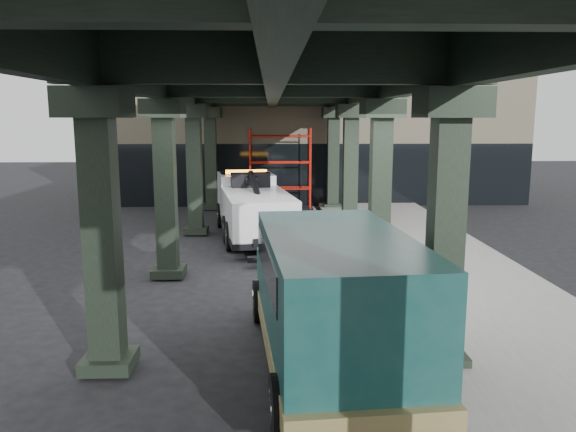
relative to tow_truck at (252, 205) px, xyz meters
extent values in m
plane|color=black|center=(1.20, -7.47, -1.24)|extent=(90.00, 90.00, 0.00)
cube|color=gray|center=(5.70, -5.47, -1.17)|extent=(5.00, 40.00, 0.15)
cube|color=silver|center=(2.90, -5.47, -1.24)|extent=(0.12, 38.00, 0.01)
cube|color=black|center=(3.80, -11.47, 1.26)|extent=(0.55, 0.55, 5.00)
cube|color=black|center=(3.80, -11.47, 3.51)|extent=(1.10, 1.10, 0.50)
cube|color=black|center=(3.80, -11.47, -1.06)|extent=(0.90, 0.90, 0.24)
cube|color=black|center=(3.80, -5.47, 1.26)|extent=(0.55, 0.55, 5.00)
cube|color=black|center=(3.80, -5.47, 3.51)|extent=(1.10, 1.10, 0.50)
cube|color=black|center=(3.80, -5.47, -1.06)|extent=(0.90, 0.90, 0.24)
cube|color=black|center=(3.80, 0.53, 1.26)|extent=(0.55, 0.55, 5.00)
cube|color=black|center=(3.80, 0.53, 3.51)|extent=(1.10, 1.10, 0.50)
cube|color=black|center=(3.80, 0.53, -1.06)|extent=(0.90, 0.90, 0.24)
cube|color=black|center=(3.80, 6.53, 1.26)|extent=(0.55, 0.55, 5.00)
cube|color=black|center=(3.80, 6.53, 3.51)|extent=(1.10, 1.10, 0.50)
cube|color=black|center=(3.80, 6.53, -1.06)|extent=(0.90, 0.90, 0.24)
cube|color=black|center=(-2.20, -11.47, 1.26)|extent=(0.55, 0.55, 5.00)
cube|color=black|center=(-2.20, -11.47, 3.51)|extent=(1.10, 1.10, 0.50)
cube|color=black|center=(-2.20, -11.47, -1.06)|extent=(0.90, 0.90, 0.24)
cube|color=black|center=(-2.20, -5.47, 1.26)|extent=(0.55, 0.55, 5.00)
cube|color=black|center=(-2.20, -5.47, 3.51)|extent=(1.10, 1.10, 0.50)
cube|color=black|center=(-2.20, -5.47, -1.06)|extent=(0.90, 0.90, 0.24)
cube|color=black|center=(-2.20, 0.53, 1.26)|extent=(0.55, 0.55, 5.00)
cube|color=black|center=(-2.20, 0.53, 3.51)|extent=(1.10, 1.10, 0.50)
cube|color=black|center=(-2.20, 0.53, -1.06)|extent=(0.90, 0.90, 0.24)
cube|color=black|center=(-2.20, 6.53, 1.26)|extent=(0.55, 0.55, 5.00)
cube|color=black|center=(-2.20, 6.53, 3.51)|extent=(1.10, 1.10, 0.50)
cube|color=black|center=(-2.20, 6.53, -1.06)|extent=(0.90, 0.90, 0.24)
cube|color=black|center=(3.80, -5.47, 4.31)|extent=(0.35, 32.00, 1.10)
cube|color=black|center=(-2.20, -5.47, 4.31)|extent=(0.35, 32.00, 1.10)
cube|color=black|center=(0.80, -5.47, 4.31)|extent=(0.35, 32.00, 1.10)
cube|color=black|center=(0.80, -5.47, 5.01)|extent=(7.40, 32.00, 0.30)
cube|color=#C6B793|center=(3.20, 12.53, 2.76)|extent=(22.00, 10.00, 8.00)
cylinder|color=red|center=(-0.30, 7.43, 0.76)|extent=(0.08, 0.08, 4.00)
cylinder|color=red|center=(-0.30, 6.63, 0.76)|extent=(0.08, 0.08, 4.00)
cylinder|color=red|center=(2.70, 7.43, 0.76)|extent=(0.08, 0.08, 4.00)
cylinder|color=red|center=(2.70, 6.63, 0.76)|extent=(0.08, 0.08, 4.00)
cylinder|color=red|center=(1.20, 7.43, -0.24)|extent=(3.00, 0.08, 0.08)
cylinder|color=red|center=(1.20, 7.43, 1.06)|extent=(3.00, 0.08, 0.08)
cylinder|color=red|center=(1.20, 7.43, 2.36)|extent=(3.00, 0.08, 0.08)
cube|color=black|center=(0.08, -0.47, -0.60)|extent=(2.01, 6.95, 0.23)
cube|color=white|center=(-0.30, 1.84, 0.18)|extent=(2.48, 2.52, 1.65)
cube|color=white|center=(-0.45, 2.79, -0.28)|extent=(2.23, 0.98, 0.83)
cube|color=black|center=(-0.34, 2.07, 0.64)|extent=(2.19, 1.50, 0.78)
cube|color=white|center=(0.25, -1.51, 0.00)|extent=(2.91, 4.89, 1.29)
cube|color=orange|center=(-0.27, 1.66, 1.10)|extent=(1.67, 0.52, 0.15)
cube|color=black|center=(-0.05, 0.30, 0.92)|extent=(1.54, 0.78, 0.55)
cylinder|color=black|center=(0.22, -1.33, 0.69)|extent=(0.73, 3.21, 1.23)
cube|color=black|center=(0.62, -3.83, -0.92)|extent=(0.48, 1.31, 0.17)
cube|color=black|center=(0.72, -4.46, -0.97)|extent=(1.49, 0.46, 0.17)
cylinder|color=black|center=(-1.34, 1.95, -0.74)|extent=(0.48, 1.05, 1.01)
cylinder|color=silver|center=(-1.34, 1.95, -0.74)|extent=(0.44, 0.61, 0.56)
cylinder|color=black|center=(0.65, 2.28, -0.74)|extent=(0.48, 1.05, 1.01)
cylinder|color=silver|center=(0.65, 2.28, -0.74)|extent=(0.44, 0.61, 0.56)
cylinder|color=black|center=(-0.85, -1.04, -0.74)|extent=(0.48, 1.05, 1.01)
cylinder|color=silver|center=(-0.85, -1.04, -0.74)|extent=(0.44, 0.61, 0.56)
cylinder|color=black|center=(1.14, -0.72, -0.74)|extent=(0.48, 1.05, 1.01)
cylinder|color=silver|center=(1.14, -0.72, -0.74)|extent=(0.44, 0.61, 0.56)
cylinder|color=black|center=(-0.66, -2.22, -0.74)|extent=(0.48, 1.05, 1.01)
cylinder|color=silver|center=(-0.66, -2.22, -0.74)|extent=(0.44, 0.61, 0.56)
cylinder|color=black|center=(1.33, -1.90, -0.74)|extent=(0.48, 1.05, 1.01)
cylinder|color=silver|center=(1.33, -1.90, -0.74)|extent=(0.44, 0.61, 0.56)
cube|color=#113C39|center=(1.58, -8.91, -0.19)|extent=(2.37, 1.41, 1.00)
cube|color=#113C39|center=(1.83, -11.95, 0.26)|extent=(2.74, 5.17, 2.16)
cube|color=olive|center=(1.80, -11.50, -0.63)|extent=(2.88, 6.39, 0.39)
cube|color=black|center=(1.62, -9.35, 0.70)|extent=(2.20, 0.66, 0.92)
cube|color=black|center=(1.81, -11.61, 0.81)|extent=(2.69, 4.18, 0.61)
cube|color=silver|center=(1.53, -8.32, -0.63)|extent=(2.22, 0.32, 0.33)
cylinder|color=black|center=(0.48, -9.05, -0.78)|extent=(0.39, 0.95, 0.93)
cylinder|color=silver|center=(0.48, -9.05, -0.78)|extent=(0.40, 0.54, 0.51)
cylinder|color=black|center=(2.69, -8.87, -0.78)|extent=(0.39, 0.95, 0.93)
cylinder|color=silver|center=(2.69, -8.87, -0.78)|extent=(0.40, 0.54, 0.51)
cylinder|color=black|center=(0.87, -13.70, -0.78)|extent=(0.39, 0.95, 0.93)
cylinder|color=silver|center=(0.87, -13.70, -0.78)|extent=(0.40, 0.54, 0.51)
cylinder|color=black|center=(3.08, -13.51, -0.78)|extent=(0.39, 0.95, 0.93)
cylinder|color=silver|center=(3.08, -13.51, -0.78)|extent=(0.40, 0.54, 0.51)
camera|label=1|loc=(0.73, -21.06, 3.26)|focal=35.00mm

